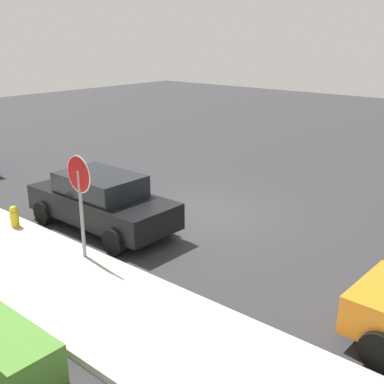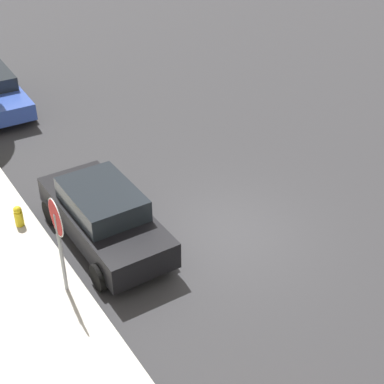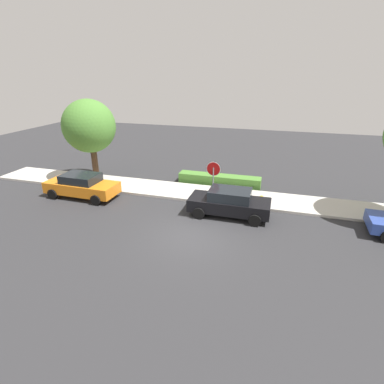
% 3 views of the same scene
% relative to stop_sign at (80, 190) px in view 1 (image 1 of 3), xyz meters
% --- Properties ---
extents(ground_plane, '(60.00, 60.00, 0.00)m').
position_rel_stop_sign_xyz_m(ground_plane, '(-0.09, -4.23, -1.74)').
color(ground_plane, '#2D2D30').
extents(sidewalk_curb, '(32.00, 2.69, 0.14)m').
position_rel_stop_sign_xyz_m(sidewalk_curb, '(-0.09, 0.97, -1.67)').
color(sidewalk_curb, beige).
rests_on(sidewalk_curb, ground_plane).
extents(stop_sign, '(0.84, 0.08, 2.51)m').
position_rel_stop_sign_xyz_m(stop_sign, '(0.00, 0.00, 0.00)').
color(stop_sign, gray).
rests_on(stop_sign, ground_plane).
extents(parked_car_black, '(4.36, 1.95, 1.51)m').
position_rel_stop_sign_xyz_m(parked_car_black, '(1.27, -1.56, -0.97)').
color(parked_car_black, black).
rests_on(parked_car_black, ground_plane).
extents(fire_hydrant, '(0.30, 0.22, 0.72)m').
position_rel_stop_sign_xyz_m(fire_hydrant, '(2.86, 0.08, -1.38)').
color(fire_hydrant, gold).
rests_on(fire_hydrant, ground_plane).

